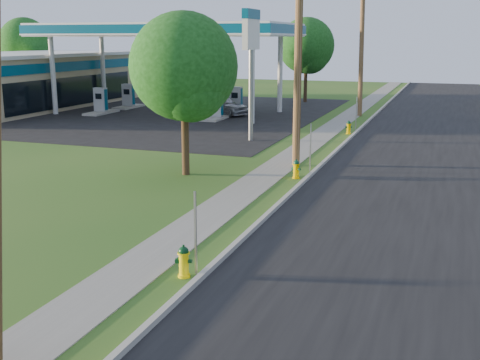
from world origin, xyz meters
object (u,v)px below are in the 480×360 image
utility_pole_mid (298,49)px  fuel_pump_nw (101,104)px  utility_pole_far (362,47)px  hydrant_far (349,127)px  fuel_pump_ne (216,109)px  tree_lot (307,48)px  car_silver (221,105)px  hydrant_mid (296,169)px  tree_verge (185,71)px  hydrant_near (184,261)px  tree_back (25,45)px  fuel_pump_sw (128,99)px  price_pylon (251,37)px  fuel_pump_se (236,103)px

utility_pole_mid → fuel_pump_nw: size_ratio=3.06×
utility_pole_far → hydrant_far: utility_pole_far is taller
fuel_pump_ne → hydrant_far: 10.20m
tree_lot → hydrant_far: tree_lot is taller
car_silver → fuel_pump_nw: bearing=126.2°
fuel_pump_ne → hydrant_mid: fuel_pump_ne is taller
utility_pole_far → tree_verge: bearing=-99.8°
utility_pole_far → tree_verge: (-3.67, -21.29, -0.66)m
hydrant_far → utility_pole_far: bearing=94.7°
fuel_pump_nw → hydrant_near: (18.56, -26.06, -0.34)m
tree_back → hydrant_mid: (34.13, -27.12, -4.38)m
car_silver → hydrant_mid: bearing=-129.0°
fuel_pump_sw → tree_back: bearing=153.7°
tree_verge → hydrant_mid: bearing=11.5°
tree_lot → hydrant_near: tree_lot is taller
utility_pole_mid → tree_verge: bearing=-138.1°
fuel_pump_nw → hydrant_far: fuel_pump_nw is taller
fuel_pump_nw → fuel_pump_sw: 4.00m
utility_pole_far → tree_lot: size_ratio=1.33×
fuel_pump_nw → price_pylon: (14.00, -7.50, 4.71)m
car_silver → tree_lot: bearing=1.9°
tree_back → hydrant_far: 37.67m
fuel_pump_nw → fuel_pump_ne: same height
utility_pole_mid → fuel_pump_ne: bearing=124.4°
fuel_pump_se → car_silver: bearing=-106.5°
fuel_pump_ne → tree_verge: 17.45m
utility_pole_far → hydrant_mid: bearing=-88.3°
hydrant_near → tree_back: bearing=132.1°
utility_pole_far → fuel_pump_se: utility_pole_far is taller
tree_lot → car_silver: size_ratio=1.67×
fuel_pump_ne → fuel_pump_sw: (-9.00, 4.00, 0.00)m
fuel_pump_se → tree_lot: 10.18m
tree_back → utility_pole_far: bearing=-11.3°
fuel_pump_se → car_silver: (-0.52, -1.77, 0.01)m
price_pylon → hydrant_far: bearing=41.4°
fuel_pump_sw → hydrant_far: bearing=-21.8°
utility_pole_mid → hydrant_far: size_ratio=12.50×
fuel_pump_se → car_silver: fuel_pump_se is taller
tree_back → fuel_pump_se: bearing=-17.4°
fuel_pump_sw → hydrant_near: (18.56, -30.06, -0.34)m
tree_lot → car_silver: 11.90m
tree_verge → hydrant_mid: tree_verge is taller
tree_lot → hydrant_far: bearing=-68.7°
tree_lot → hydrant_mid: tree_lot is taller
fuel_pump_nw → fuel_pump_ne: bearing=0.0°
fuel_pump_sw → price_pylon: (14.00, -11.50, 4.71)m
price_pylon → hydrant_near: bearing=-76.2°
utility_pole_mid → tree_back: size_ratio=1.33×
utility_pole_mid → tree_back: (-33.52, 24.70, -0.20)m
utility_pole_far → hydrant_near: bearing=-88.8°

